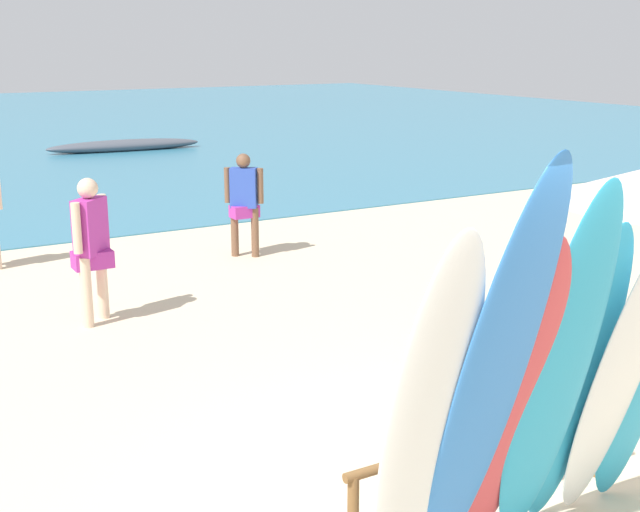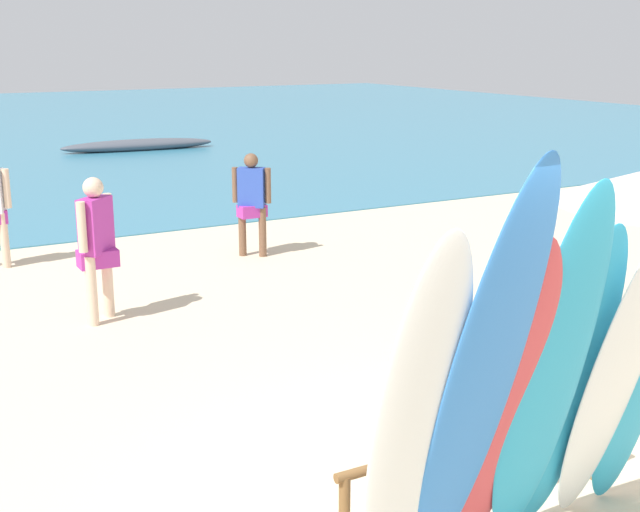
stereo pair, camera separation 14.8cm
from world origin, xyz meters
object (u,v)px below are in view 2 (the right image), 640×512
at_px(surfboard_white_0, 415,422).
at_px(beach_chair_red, 536,300).
at_px(beachgoer_by_water, 97,239).
at_px(distant_boat, 138,145).
at_px(surfboard_teal_3, 548,376).
at_px(surfboard_blue_1, 481,383).
at_px(surfboard_red_2, 500,405).
at_px(beachgoer_strolling, 252,197).
at_px(surfboard_white_5, 615,377).
at_px(surfboard_teal_4, 571,382).
at_px(surfboard_rack, 483,453).

relative_size(surfboard_white_0, beach_chair_red, 2.87).
bearing_deg(beachgoer_by_water, distant_boat, 28.42).
xyz_separation_m(surfboard_teal_3, beachgoer_by_water, (-1.11, 5.76, -0.26)).
relative_size(surfboard_teal_3, distant_boat, 0.56).
xyz_separation_m(surfboard_blue_1, surfboard_teal_3, (0.56, 0.07, -0.10)).
bearing_deg(beachgoer_by_water, surfboard_red_2, -124.72).
relative_size(beachgoer_strolling, beachgoer_by_water, 0.92).
bearing_deg(beachgoer_by_water, beach_chair_red, -78.68).
bearing_deg(beachgoer_strolling, surfboard_teal_3, 115.84).
distance_m(surfboard_teal_3, distant_boat, 20.58).
xyz_separation_m(surfboard_red_2, surfboard_white_5, (0.90, -0.02, -0.01)).
distance_m(surfboard_teal_4, beach_chair_red, 3.79).
relative_size(surfboard_blue_1, beach_chair_red, 3.34).
xyz_separation_m(surfboard_teal_3, surfboard_teal_4, (0.32, 0.13, -0.15)).
height_order(surfboard_red_2, surfboard_white_5, surfboard_red_2).
bearing_deg(surfboard_blue_1, surfboard_white_0, 162.95).
height_order(beachgoer_by_water, distant_boat, beachgoer_by_water).
relative_size(surfboard_white_5, beachgoer_by_water, 1.33).
xyz_separation_m(surfboard_white_0, beachgoer_by_water, (-0.19, 5.75, -0.18)).
bearing_deg(surfboard_rack, beachgoer_strolling, 77.29).
height_order(surfboard_teal_4, beach_chair_red, surfboard_teal_4).
bearing_deg(surfboard_teal_3, surfboard_teal_4, 23.56).
xyz_separation_m(surfboard_rack, distant_boat, (3.79, 19.68, -0.31)).
distance_m(surfboard_rack, beachgoer_by_water, 5.37).
height_order(surfboard_teal_3, beachgoer_strolling, surfboard_teal_3).
relative_size(surfboard_white_5, distant_boat, 0.49).
xyz_separation_m(beachgoer_strolling, beachgoer_by_water, (-2.71, -1.85, 0.07)).
distance_m(surfboard_red_2, surfboard_teal_4, 0.63).
bearing_deg(surfboard_teal_3, distant_boat, 81.35).
bearing_deg(beachgoer_strolling, surfboard_rack, 115.02).
xyz_separation_m(surfboard_red_2, distant_boat, (4.09, 20.14, -0.90)).
bearing_deg(surfboard_red_2, beachgoer_strolling, 79.57).
bearing_deg(surfboard_teal_4, beach_chair_red, 44.95).
height_order(surfboard_blue_1, surfboard_teal_4, surfboard_blue_1).
bearing_deg(distant_boat, surfboard_red_2, -101.49).
bearing_deg(surfboard_blue_1, beach_chair_red, 37.37).
distance_m(beachgoer_strolling, beach_chair_red, 4.79).
height_order(surfboard_white_0, beachgoer_strolling, surfboard_white_0).
relative_size(surfboard_blue_1, beachgoer_strolling, 1.78).
height_order(surfboard_red_2, beachgoer_strolling, surfboard_red_2).
height_order(surfboard_red_2, distant_boat, surfboard_red_2).
height_order(surfboard_rack, beach_chair_red, beach_chair_red).
height_order(surfboard_teal_3, beachgoer_by_water, surfboard_teal_3).
bearing_deg(surfboard_rack, surfboard_white_5, -39.20).
bearing_deg(beach_chair_red, surfboard_rack, -143.22).
xyz_separation_m(surfboard_red_2, beachgoer_strolling, (1.90, 7.55, -0.19)).
distance_m(surfboard_white_0, beachgoer_by_water, 5.76).
relative_size(surfboard_rack, surfboard_blue_1, 0.83).
xyz_separation_m(surfboard_blue_1, distant_boat, (4.35, 20.27, -1.14)).
bearing_deg(surfboard_rack, surfboard_teal_4, -51.40).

